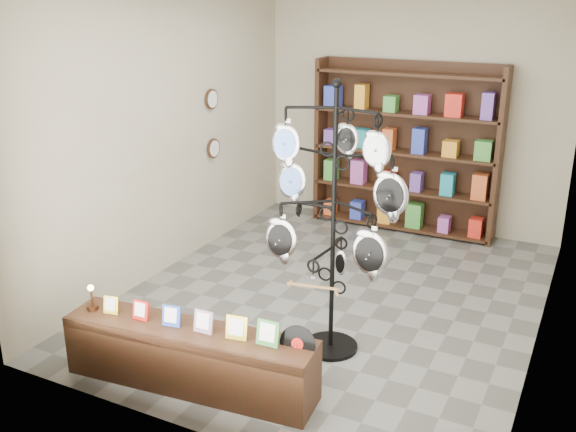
# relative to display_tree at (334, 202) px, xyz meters

# --- Properties ---
(ground) EXTENTS (5.00, 5.00, 0.00)m
(ground) POSITION_rel_display_tree_xyz_m (-0.38, 1.00, -1.37)
(ground) COLOR slate
(ground) RESTS_ON ground
(room_envelope) EXTENTS (5.00, 5.00, 5.00)m
(room_envelope) POSITION_rel_display_tree_xyz_m (-0.38, 1.00, 0.48)
(room_envelope) COLOR #BCB398
(room_envelope) RESTS_ON ground
(display_tree) EXTENTS (1.21, 1.07, 2.37)m
(display_tree) POSITION_rel_display_tree_xyz_m (0.00, 0.00, 0.00)
(display_tree) COLOR black
(display_tree) RESTS_ON ground
(front_shelf) EXTENTS (2.11, 0.62, 0.73)m
(front_shelf) POSITION_rel_display_tree_xyz_m (-0.78, -1.03, -1.11)
(front_shelf) COLOR black
(front_shelf) RESTS_ON ground
(back_shelving) EXTENTS (2.42, 0.36, 2.20)m
(back_shelving) POSITION_rel_display_tree_xyz_m (-0.38, 3.29, -0.34)
(back_shelving) COLOR black
(back_shelving) RESTS_ON ground
(wall_clocks) EXTENTS (0.03, 0.24, 0.84)m
(wall_clocks) POSITION_rel_display_tree_xyz_m (-2.35, 1.80, 0.13)
(wall_clocks) COLOR black
(wall_clocks) RESTS_ON ground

